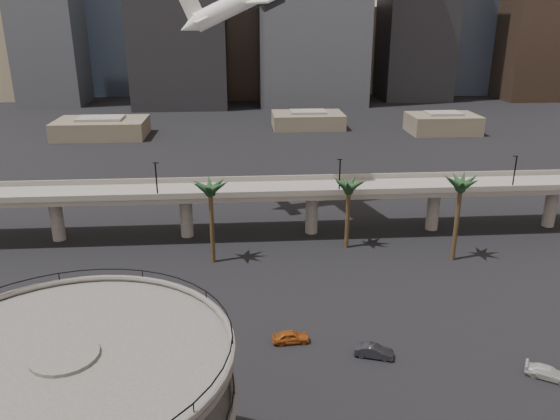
{
  "coord_description": "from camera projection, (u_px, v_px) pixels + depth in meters",
  "views": [
    {
      "loc": [
        -1.34,
        -34.88,
        36.97
      ],
      "look_at": [
        3.36,
        28.0,
        14.2
      ],
      "focal_mm": 35.0,
      "sensor_mm": 36.0,
      "label": 1
    }
  ],
  "objects": [
    {
      "name": "overpass",
      "position": [
        249.0,
        195.0,
        94.46
      ],
      "size": [
        130.0,
        9.3,
        14.7
      ],
      "color": "slate",
      "rests_on": "ground"
    },
    {
      "name": "palm_trees",
      "position": [
        341.0,
        189.0,
        84.34
      ],
      "size": [
        42.4,
        10.4,
        14.0
      ],
      "color": "#44331D",
      "rests_on": "ground"
    },
    {
      "name": "low_buildings",
      "position": [
        265.0,
        124.0,
        178.34
      ],
      "size": [
        135.0,
        27.5,
        6.8
      ],
      "color": "brown",
      "rests_on": "ground"
    },
    {
      "name": "skyline",
      "position": [
        275.0,
        0.0,
        235.59
      ],
      "size": [
        269.0,
        86.0,
        116.44
      ],
      "color": "gray",
      "rests_on": "ground"
    },
    {
      "name": "car_a",
      "position": [
        291.0,
        337.0,
        64.83
      ],
      "size": [
        4.49,
        1.99,
        1.5
      ],
      "primitive_type": "imported",
      "rotation": [
        0.0,
        0.0,
        1.62
      ],
      "color": "#9E4916",
      "rests_on": "ground"
    },
    {
      "name": "car_b",
      "position": [
        374.0,
        351.0,
        62.09
      ],
      "size": [
        4.69,
        2.84,
        1.46
      ],
      "primitive_type": "imported",
      "rotation": [
        0.0,
        0.0,
        1.26
      ],
      "color": "black",
      "rests_on": "ground"
    },
    {
      "name": "car_c",
      "position": [
        548.0,
        373.0,
        58.52
      ],
      "size": [
        4.86,
        3.99,
        1.32
      ],
      "primitive_type": "imported",
      "rotation": [
        0.0,
        0.0,
        1.01
      ],
      "color": "#B5B7B2",
      "rests_on": "ground"
    }
  ]
}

